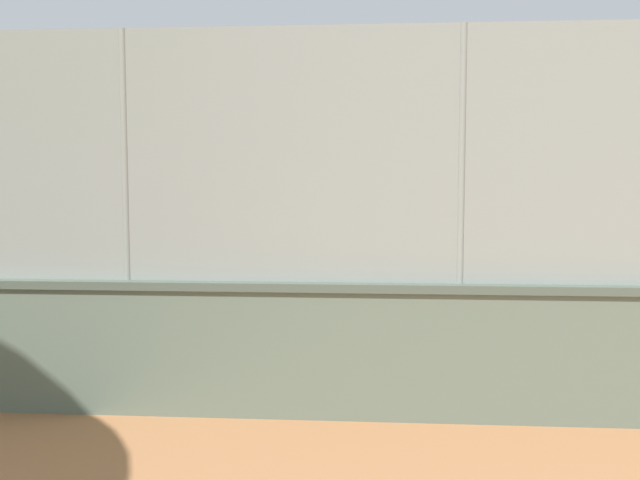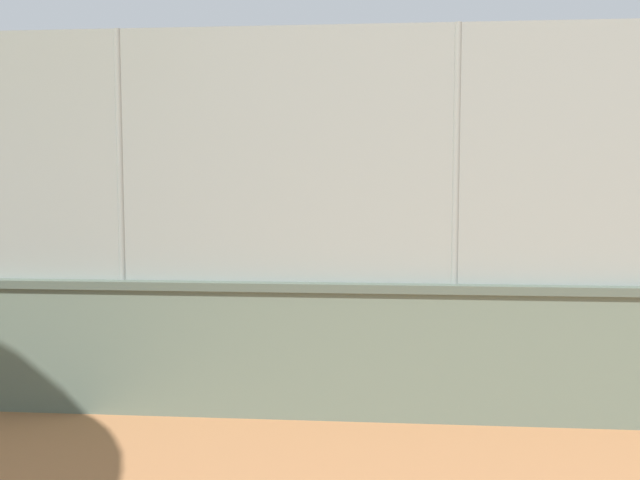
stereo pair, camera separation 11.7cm
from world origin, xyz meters
The scene contains 7 objects.
ground_plane centered at (0.00, 0.00, 0.00)m, with size 260.00×260.00×0.00m, color #A36B42.
perimeter_wall centered at (-0.45, 12.03, 0.66)m, with size 29.12×1.36×1.30m.
fence_panel_on_wall centered at (-0.45, 12.03, 2.49)m, with size 28.60×1.08×2.38m.
player_crossing_court centered at (5.05, 6.76, 1.03)m, with size 1.30×0.80×1.73m.
player_at_service_line centered at (-1.38, -0.02, 1.02)m, with size 0.99×0.87×1.72m.
player_foreground_swinging centered at (-5.24, 1.40, 0.98)m, with size 0.77×1.24×1.66m.
sports_ball centered at (4.12, 7.88, 0.07)m, with size 0.14×0.14×0.14m, color yellow.
Camera 1 is at (-0.99, 18.56, 2.24)m, focal length 39.05 mm.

